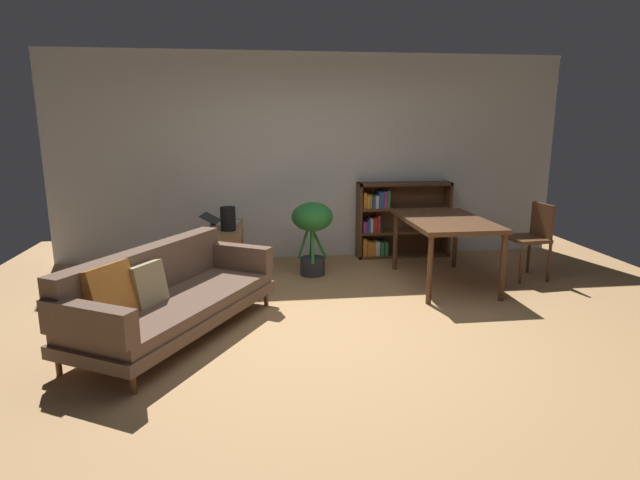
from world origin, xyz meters
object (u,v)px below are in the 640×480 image
(open_laptop, at_px, (222,221))
(bookshelf, at_px, (396,220))
(fabric_couch, at_px, (166,295))
(dining_chair_near, at_px, (532,235))
(dining_table, at_px, (446,225))
(media_console, at_px, (226,252))
(potted_floor_plant, at_px, (312,226))
(desk_speaker, at_px, (228,219))

(open_laptop, xyz_separation_m, bookshelf, (2.33, 0.46, -0.13))
(fabric_couch, xyz_separation_m, dining_chair_near, (4.02, 1.20, 0.15))
(open_laptop, xyz_separation_m, dining_chair_near, (3.64, -0.77, -0.11))
(dining_table, relative_size, dining_chair_near, 1.56)
(fabric_couch, relative_size, bookshelf, 1.72)
(media_console, bearing_deg, potted_floor_plant, -3.24)
(dining_chair_near, bearing_deg, dining_table, -175.20)
(desk_speaker, height_order, bookshelf, bookshelf)
(fabric_couch, distance_m, potted_floor_plant, 2.22)
(dining_table, height_order, bookshelf, bookshelf)
(desk_speaker, height_order, potted_floor_plant, potted_floor_plant)
(fabric_couch, relative_size, dining_table, 1.57)
(dining_table, relative_size, bookshelf, 1.09)
(fabric_couch, bearing_deg, desk_speaker, 72.91)
(potted_floor_plant, distance_m, dining_chair_near, 2.60)
(open_laptop, height_order, potted_floor_plant, potted_floor_plant)
(media_console, distance_m, bookshelf, 2.39)
(open_laptop, relative_size, dining_chair_near, 0.55)
(fabric_couch, xyz_separation_m, bookshelf, (2.71, 2.43, 0.13))
(dining_chair_near, height_order, bookshelf, bookshelf)
(fabric_couch, xyz_separation_m, potted_floor_plant, (1.46, 1.66, 0.23))
(desk_speaker, relative_size, dining_table, 0.20)
(fabric_couch, bearing_deg, open_laptop, 79.17)
(dining_chair_near, bearing_deg, media_console, 171.84)
(fabric_couch, height_order, media_console, fabric_couch)
(bookshelf, bearing_deg, dining_table, -81.26)
(dining_table, distance_m, bookshelf, 1.35)
(dining_chair_near, xyz_separation_m, bookshelf, (-1.31, 1.23, -0.02))
(open_laptop, height_order, dining_chair_near, dining_chair_near)
(desk_speaker, xyz_separation_m, potted_floor_plant, (0.99, 0.11, -0.14))
(fabric_couch, relative_size, desk_speaker, 8.05)
(dining_chair_near, bearing_deg, bookshelf, 136.88)
(media_console, relative_size, open_laptop, 2.25)
(fabric_couch, relative_size, media_console, 2.00)
(media_console, relative_size, dining_table, 0.79)
(media_console, bearing_deg, open_laptop, 102.41)
(desk_speaker, bearing_deg, dining_table, -10.15)
(bookshelf, bearing_deg, potted_floor_plant, -148.22)
(fabric_couch, height_order, dining_chair_near, dining_chair_near)
(desk_speaker, height_order, dining_chair_near, dining_chair_near)
(desk_speaker, relative_size, bookshelf, 0.21)
(potted_floor_plant, relative_size, bookshelf, 0.70)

